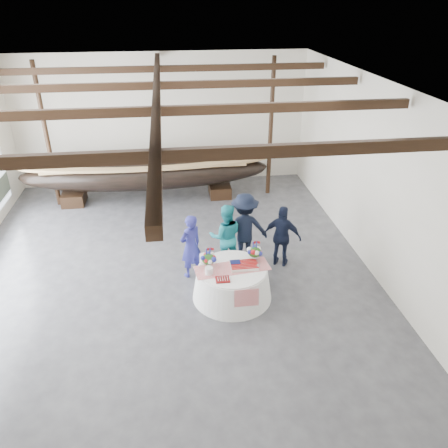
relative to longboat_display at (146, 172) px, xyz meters
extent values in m
cube|color=#3D3D42|center=(0.60, -4.46, -0.96)|extent=(10.00, 12.00, 0.01)
cube|color=silver|center=(0.60, 1.54, 1.29)|extent=(10.00, 0.02, 4.50)
cube|color=silver|center=(0.60, -10.46, 1.29)|extent=(10.00, 0.02, 4.50)
cube|color=silver|center=(5.60, -4.46, 1.29)|extent=(0.02, 12.00, 4.50)
cube|color=white|center=(0.60, -4.46, 3.54)|extent=(10.00, 12.00, 0.01)
cube|color=black|center=(0.60, -7.96, 3.29)|extent=(9.80, 0.12, 0.18)
cube|color=black|center=(0.60, -5.46, 3.29)|extent=(9.80, 0.12, 0.18)
cube|color=black|center=(0.60, -2.96, 3.29)|extent=(9.80, 0.12, 0.18)
cube|color=black|center=(0.60, -0.46, 3.29)|extent=(9.80, 0.12, 0.18)
cube|color=black|center=(0.60, -4.46, 3.42)|extent=(0.15, 11.76, 0.15)
cylinder|color=black|center=(-2.90, 0.00, 1.29)|extent=(0.14, 0.14, 4.50)
cylinder|color=black|center=(4.10, 0.00, 1.29)|extent=(0.14, 0.14, 4.50)
cube|color=black|center=(-2.42, 0.00, -0.76)|extent=(0.71, 0.91, 0.40)
cube|color=black|center=(2.42, 0.00, -0.76)|extent=(0.71, 0.91, 0.40)
ellipsoid|color=black|center=(0.00, 0.00, -0.01)|extent=(8.06, 1.61, 1.11)
cube|color=#9E7A4C|center=(0.00, 0.00, 0.29)|extent=(6.45, 1.06, 0.06)
cone|color=white|center=(2.01, -5.64, -0.59)|extent=(1.80, 1.80, 0.74)
cylinder|color=white|center=(2.01, -5.64, -0.21)|extent=(1.53, 1.53, 0.04)
cube|color=red|center=(2.01, -5.64, -0.19)|extent=(1.72, 0.74, 0.01)
cube|color=white|center=(2.27, -5.63, -0.16)|extent=(0.60, 0.40, 0.07)
cylinder|color=white|center=(1.47, -5.79, -0.11)|extent=(0.18, 0.18, 0.16)
cylinder|color=white|center=(1.40, -5.32, -0.09)|extent=(0.18, 0.18, 0.21)
cube|color=maroon|center=(1.74, -6.06, -0.18)|extent=(0.30, 0.24, 0.03)
cone|color=silver|center=(2.56, -5.76, -0.13)|extent=(0.09, 0.09, 0.12)
imported|color=navy|center=(1.15, -4.64, -0.15)|extent=(0.71, 0.66, 1.63)
imported|color=teal|center=(2.04, -4.33, -0.12)|extent=(0.86, 0.69, 1.70)
imported|color=black|center=(2.53, -4.14, -0.03)|extent=(1.22, 0.71, 1.87)
imported|color=black|center=(3.44, -4.46, -0.15)|extent=(1.03, 0.78, 1.62)
camera|label=1|loc=(0.76, -13.61, 5.23)|focal=35.00mm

